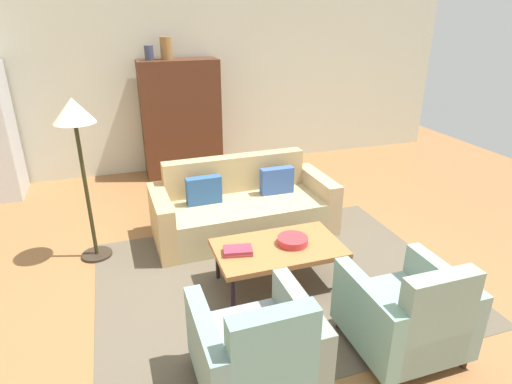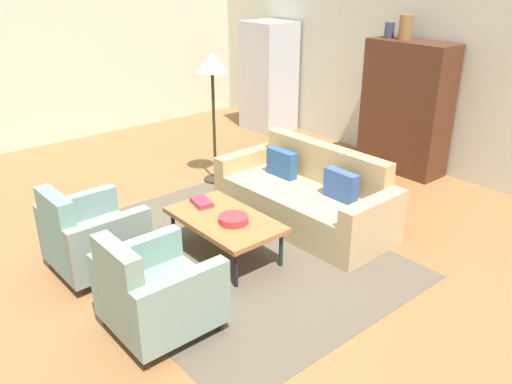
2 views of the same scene
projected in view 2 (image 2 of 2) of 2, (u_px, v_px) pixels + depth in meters
The scene contains 15 objects.
ground_plane at pixel (223, 246), 5.55m from camera, with size 11.11×11.11×0.00m, color #906037.
wall_back at pixel (436, 70), 7.17m from camera, with size 9.26×0.12×2.80m, color beige.
wall_left at pixel (43, 56), 8.22m from camera, with size 0.12×7.34×2.80m, color beige.
area_rug at pixel (229, 252), 5.42m from camera, with size 3.40×2.60×0.01m, color brown.
couch at pixel (308, 198), 5.98m from camera, with size 2.12×0.95×0.86m.
coffee_table at pixel (225, 221), 5.24m from camera, with size 1.20×0.70×0.42m.
armchair_left at pixel (89, 239), 4.98m from camera, with size 0.81×0.81×0.88m.
armchair_right at pixel (153, 295), 4.14m from camera, with size 0.80×0.80×0.88m.
fruit_bowl at pixel (234, 219), 5.11m from camera, with size 0.29×0.29×0.07m, color #B72E33.
book_stack at pixel (202, 202), 5.49m from camera, with size 0.29×0.22×0.05m.
cabinet at pixel (406, 108), 7.28m from camera, with size 1.20×0.51×1.80m.
vase_tall at pixel (389, 30), 7.15m from camera, with size 0.13×0.13×0.21m, color #363B54.
vase_round at pixel (405, 27), 6.96m from camera, with size 0.17×0.17×0.32m, color olive.
refrigerator at pixel (269, 77), 9.13m from camera, with size 0.80×0.73×1.85m.
floor_lamp at pixel (212, 75), 6.65m from camera, with size 0.40×0.40×1.72m.
Camera 2 is at (3.93, -2.88, 2.75)m, focal length 36.87 mm.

